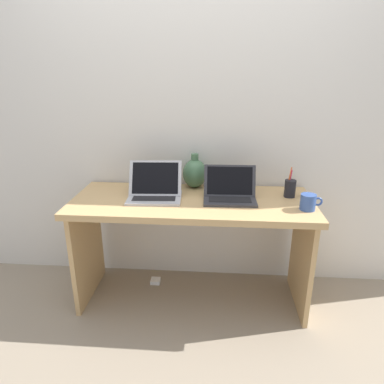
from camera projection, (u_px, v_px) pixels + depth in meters
name	position (u px, v px, depth m)	size (l,w,h in m)	color
ground_plane	(192.00, 297.00, 2.44)	(6.00, 6.00, 0.00)	gray
back_wall	(196.00, 118.00, 2.35)	(4.40, 0.04, 2.40)	silver
desk	(192.00, 222.00, 2.24)	(1.52, 0.60, 0.74)	tan
laptop_left	(155.00, 189.00, 2.21)	(0.35, 0.28, 0.22)	#B2B2B7
laptop_right	(230.00, 191.00, 2.18)	(0.33, 0.23, 0.21)	#333338
green_vase	(195.00, 173.00, 2.38)	(0.16, 0.16, 0.24)	#47704C
coffee_mug	(308.00, 202.00, 2.02)	(0.13, 0.09, 0.10)	#335199
pen_cup	(290.00, 188.00, 2.22)	(0.07, 0.07, 0.19)	black
power_brick	(156.00, 281.00, 2.59)	(0.07, 0.07, 0.03)	white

